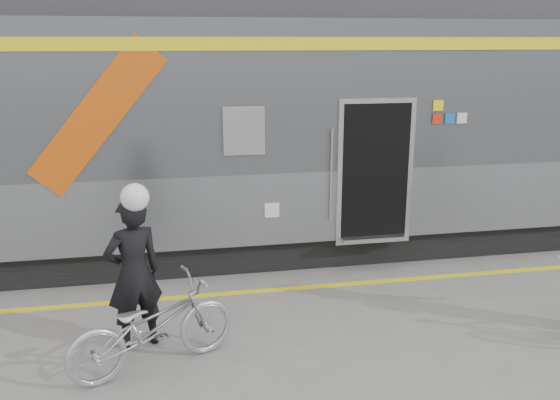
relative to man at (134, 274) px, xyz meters
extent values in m
plane|color=slate|center=(2.35, -0.89, -0.91)|extent=(90.00, 90.00, 0.00)
cube|color=black|center=(1.34, 3.31, -0.66)|extent=(24.00, 2.70, 0.50)
cube|color=#9EA0A5|center=(1.34, 3.31, 0.14)|extent=(24.00, 3.00, 1.10)
cube|color=#575A5E|center=(1.34, 3.31, 1.79)|extent=(24.00, 3.00, 2.20)
cube|color=#38383A|center=(1.34, 3.31, 3.04)|extent=(24.00, 2.64, 0.30)
cube|color=yellow|center=(1.34, 1.80, 2.54)|extent=(24.00, 0.02, 0.18)
cube|color=#D74F0C|center=(-0.46, 1.80, 1.59)|extent=(1.96, 0.01, 2.19)
cube|color=black|center=(1.54, 1.80, 1.34)|extent=(0.55, 0.02, 0.65)
cube|color=black|center=(3.54, 2.01, 0.64)|extent=(1.05, 0.45, 2.10)
cube|color=silver|center=(3.54, 1.80, 0.64)|extent=(1.20, 0.02, 2.25)
cylinder|color=silver|center=(2.84, 1.78, 0.64)|extent=(0.04, 0.04, 1.40)
cube|color=silver|center=(3.54, 1.76, -0.39)|extent=(1.05, 0.25, 0.06)
cube|color=yellow|center=(4.49, 1.79, 1.64)|extent=(0.16, 0.01, 0.16)
cube|color=red|center=(4.49, 1.79, 1.44)|extent=(0.16, 0.01, 0.16)
cube|color=blue|center=(4.69, 1.79, 1.44)|extent=(0.16, 0.01, 0.16)
cube|color=silver|center=(4.89, 1.79, 1.44)|extent=(0.16, 0.01, 0.16)
cube|color=silver|center=(1.94, 1.79, 0.14)|extent=(0.22, 0.01, 0.22)
cube|color=yellow|center=(2.35, 1.26, -0.90)|extent=(24.00, 0.12, 0.01)
imported|color=black|center=(0.00, 0.00, 0.00)|extent=(0.78, 0.65, 1.82)
imported|color=#AFB0B7|center=(0.20, -0.55, -0.41)|extent=(2.01, 1.34, 1.00)
sphere|color=white|center=(0.00, 0.00, 1.07)|extent=(0.31, 0.31, 0.31)
camera|label=1|loc=(0.44, -6.54, 2.59)|focal=38.00mm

